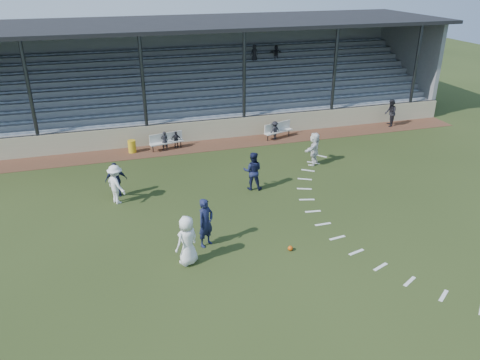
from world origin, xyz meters
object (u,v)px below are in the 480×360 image
football (290,248)px  player_white_lead (187,240)px  bench_right (278,129)px  official (390,113)px  player_navy_lead (206,223)px  bench_left (166,140)px  trash_bin (132,146)px

football → player_white_lead: (-3.83, 0.31, 0.84)m
bench_right → player_white_lead: bearing=-142.8°
official → bench_right: bearing=-66.0°
official → player_navy_lead: bearing=-30.6°
bench_left → player_navy_lead: (-0.09, -10.75, 0.39)m
official → player_white_lead: bearing=-29.8°
player_white_lead → official: 19.77m
bench_left → football: bench_left is taller
football → trash_bin: bearing=111.8°
player_navy_lead → official: size_ratio=1.10×
trash_bin → official: size_ratio=0.40×
trash_bin → player_white_lead: 11.80m
bench_left → player_white_lead: bearing=-106.5°
trash_bin → official: official is taller
player_white_lead → player_navy_lead: player_navy_lead is taller
trash_bin → player_white_lead: player_white_lead is taller
bench_left → bench_right: 6.92m
bench_left → player_navy_lead: 10.75m
trash_bin → player_navy_lead: (1.88, -10.76, 0.60)m
bench_left → bench_right: (6.92, -0.01, 0.00)m
player_navy_lead → player_white_lead: bearing=-165.9°
bench_right → football: (-4.07, -12.03, -0.49)m
bench_left → official: bearing=-11.4°
bench_right → trash_bin: bench_right is taller
player_white_lead → official: bearing=-174.0°
bench_left → player_white_lead: (-0.99, -11.73, 0.36)m
player_white_lead → official: player_white_lead is taller
trash_bin → player_navy_lead: bearing=-80.1°
bench_right → trash_bin: 8.90m
player_navy_lead → bench_right: bearing=23.4°
trash_bin → official: bearing=0.1°
football → player_navy_lead: player_navy_lead is taller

